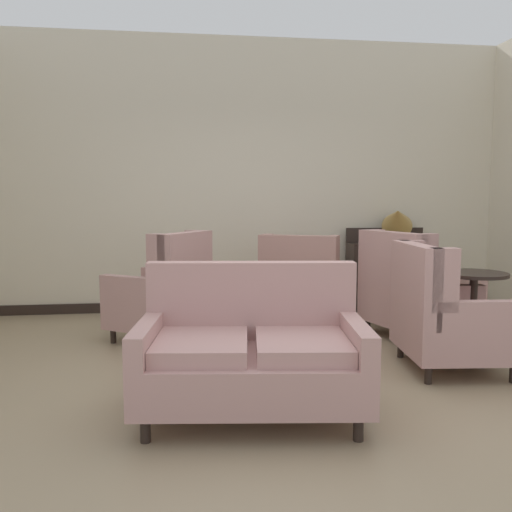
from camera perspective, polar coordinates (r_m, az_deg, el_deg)
The scene contains 13 objects.
ground at distance 4.20m, azimuth 3.80°, elevation -13.09°, with size 9.04×9.04×0.00m, color #9E896B.
wall_back at distance 6.72m, azimuth -0.83°, elevation 8.48°, with size 6.61×0.08×3.32m, color beige.
baseboard_back at distance 6.79m, azimuth -0.76°, elevation -5.14°, with size 6.45×0.03×0.12m, color black.
coffee_table at distance 4.53m, azimuth 2.52°, elevation -6.39°, with size 0.86×0.86×0.49m.
porcelain_vase at distance 4.45m, azimuth 2.69°, elevation -3.53°, with size 0.17×0.17×0.34m.
settee at distance 3.47m, azimuth -0.46°, elevation -10.29°, with size 1.50×1.00×0.95m.
armchair_back_corner at distance 4.60m, azimuth 19.26°, elevation -6.09°, with size 0.88×0.92×1.02m.
armchair_beside_settee at distance 5.28m, azimuth -9.61°, elevation -4.09°, with size 1.08×1.05×1.07m.
armchair_far_left at distance 5.96m, azimuth 5.02°, elevation -3.18°, with size 1.12×1.15×1.00m.
armchair_near_window at distance 5.58m, azimuth 16.33°, elevation -3.90°, with size 1.13×1.09×1.06m.
side_table at distance 5.05m, azimuth 21.99°, elevation -4.91°, with size 0.57×0.57×0.75m.
sideboard at distance 6.91m, azimuth 13.84°, elevation -1.60°, with size 1.00×0.35×1.02m.
gramophone at distance 6.79m, azimuth 14.66°, elevation 3.59°, with size 0.52×0.59×0.56m.
Camera 1 is at (-0.79, -3.89, 1.37)m, focal length 37.73 mm.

